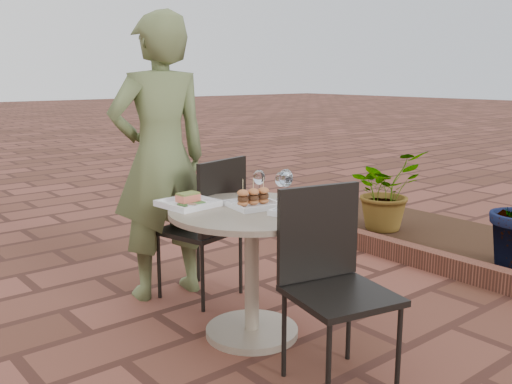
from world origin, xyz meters
TOP-DOWN VIEW (x-y plane):
  - ground at (0.00, 0.00)m, footprint 60.00×60.00m
  - cafe_table at (-0.13, -0.18)m, footprint 0.90×0.90m
  - chair_far at (-0.00, 0.40)m, footprint 0.53×0.53m
  - chair_near at (-0.13, -0.76)m, footprint 0.53×0.53m
  - diner at (-0.19, 0.68)m, footprint 0.72×0.52m
  - plate_salmon at (-0.36, 0.10)m, footprint 0.30×0.30m
  - plate_sliders at (-0.09, -0.15)m, footprint 0.29×0.29m
  - plate_tuna at (-0.01, -0.43)m, footprint 0.31×0.31m
  - wine_glass_right at (0.13, -0.17)m, footprint 0.08×0.08m
  - wine_glass_mid at (0.09, 0.02)m, footprint 0.07×0.07m
  - wine_glass_far at (0.15, -0.10)m, footprint 0.07×0.07m
  - steel_ramekin at (-0.40, -0.02)m, footprint 0.07×0.07m
  - cutlery_set at (0.17, -0.33)m, footprint 0.13×0.19m
  - planter_curb at (1.60, 0.30)m, footprint 0.12×3.00m
  - mulch_bed at (2.30, 0.30)m, footprint 1.30×3.00m
  - potted_plant_a at (2.09, 0.64)m, footprint 0.69×0.61m

SIDE VIEW (x-z plane):
  - ground at x=0.00m, z-range 0.00..0.00m
  - mulch_bed at x=2.30m, z-range 0.00..0.06m
  - planter_curb at x=1.60m, z-range 0.00..0.15m
  - potted_plant_a at x=2.09m, z-range 0.06..0.78m
  - cafe_table at x=-0.13m, z-range 0.12..0.85m
  - chair_far at x=0.00m, z-range 0.08..1.01m
  - chair_near at x=-0.13m, z-range 0.08..1.01m
  - cutlery_set at x=0.17m, z-range 0.73..0.73m
  - plate_tuna at x=-0.01m, z-range 0.73..0.76m
  - steel_ramekin at x=-0.40m, z-range 0.73..0.77m
  - plate_salmon at x=-0.36m, z-range 0.71..0.79m
  - plate_sliders at x=-0.09m, z-range 0.68..0.85m
  - wine_glass_far at x=0.15m, z-range 0.76..0.93m
  - wine_glass_mid at x=0.09m, z-range 0.76..0.93m
  - wine_glass_right at x=0.13m, z-range 0.77..0.96m
  - diner at x=-0.19m, z-range 0.00..1.83m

